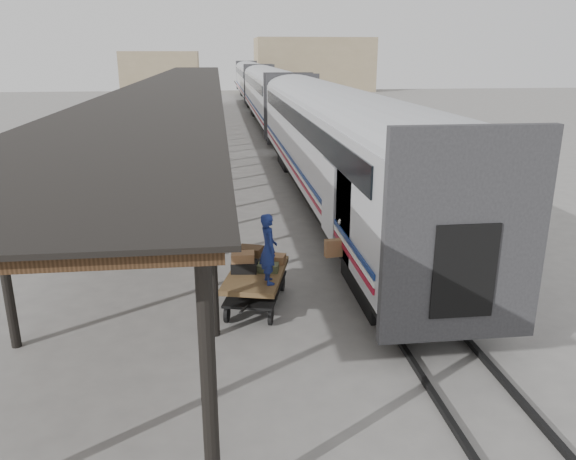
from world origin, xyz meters
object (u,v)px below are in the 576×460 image
(baggage_cart, at_px, (256,280))
(pedestrian, at_px, (173,151))
(porter, at_px, (269,249))
(luggage_tug, at_px, (176,166))

(baggage_cart, bearing_deg, pedestrian, 114.74)
(porter, distance_m, pedestrian, 18.53)
(luggage_tug, bearing_deg, baggage_cart, -95.22)
(baggage_cart, distance_m, luggage_tug, 15.04)
(baggage_cart, relative_size, porter, 1.63)
(luggage_tug, height_order, porter, porter)
(baggage_cart, bearing_deg, luggage_tug, 115.55)
(porter, bearing_deg, baggage_cart, 11.95)
(luggage_tug, distance_m, porter, 15.76)
(luggage_tug, xyz_separation_m, pedestrian, (-0.29, 2.79, 0.28))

